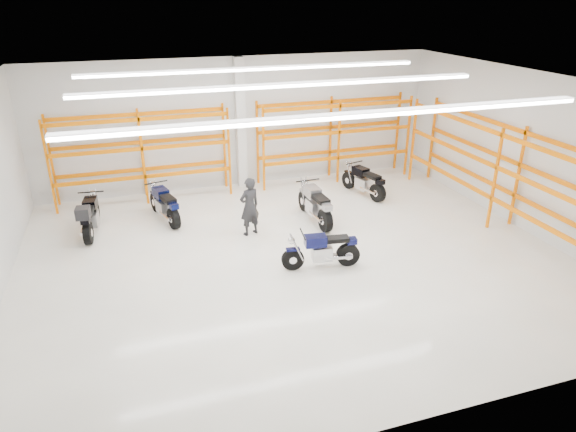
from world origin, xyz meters
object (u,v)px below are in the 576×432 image
object	(u,v)px
motorcycle_back_d	(365,182)
structural_column	(241,124)
motorcycle_back_a	(90,217)
motorcycle_back_c	(316,205)
motorcycle_main	(325,251)
motorcycle_back_b	(165,205)
standing_man	(250,207)

from	to	relation	value
motorcycle_back_d	structural_column	world-z (taller)	structural_column
motorcycle_back_a	motorcycle_back_c	distance (m)	6.56
motorcycle_main	motorcycle_back_b	bearing A→B (deg)	130.09
motorcycle_main	motorcycle_back_d	distance (m)	5.30
motorcycle_back_d	standing_man	distance (m)	4.83
motorcycle_back_a	motorcycle_main	bearing A→B (deg)	-34.06
motorcycle_back_a	structural_column	bearing A→B (deg)	28.14
motorcycle_back_b	motorcycle_back_d	bearing A→B (deg)	0.38
motorcycle_back_c	standing_man	distance (m)	2.14
motorcycle_back_a	motorcycle_back_c	size ratio (longest dim) A/B	0.98
motorcycle_main	motorcycle_back_b	xyz separation A→B (m)	(-3.54, 4.20, 0.04)
motorcycle_back_b	motorcycle_back_d	distance (m)	6.70
motorcycle_back_a	motorcycle_back_b	size ratio (longest dim) A/B	1.06
motorcycle_back_b	motorcycle_back_d	xyz separation A→B (m)	(6.70, 0.04, -0.01)
motorcycle_back_b	motorcycle_back_c	bearing A→B (deg)	-18.97
motorcycle_back_b	motorcycle_back_c	world-z (taller)	motorcycle_back_c
motorcycle_back_a	motorcycle_back_d	bearing A→B (deg)	2.67
structural_column	standing_man	bearing A→B (deg)	-100.37
motorcycle_back_b	structural_column	world-z (taller)	structural_column
motorcycle_main	motorcycle_back_a	xyz separation A→B (m)	(-5.67, 3.83, 0.10)
motorcycle_main	motorcycle_back_a	size ratio (longest dim) A/B	0.88
motorcycle_back_a	standing_man	world-z (taller)	standing_man
motorcycle_back_a	standing_man	distance (m)	4.57
motorcycle_back_a	motorcycle_back_b	bearing A→B (deg)	9.78
motorcycle_back_a	motorcycle_back_b	distance (m)	2.17
motorcycle_back_b	standing_man	bearing A→B (deg)	-37.66
motorcycle_back_c	structural_column	size ratio (longest dim) A/B	0.52
motorcycle_back_a	structural_column	xyz separation A→B (m)	(5.11, 2.73, 1.69)
motorcycle_back_d	structural_column	size ratio (longest dim) A/B	0.47
motorcycle_back_a	motorcycle_back_d	xyz separation A→B (m)	(8.84, 0.41, -0.07)
motorcycle_back_c	standing_man	size ratio (longest dim) A/B	1.35
motorcycle_back_b	motorcycle_back_c	xyz separation A→B (m)	(4.33, -1.49, 0.03)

